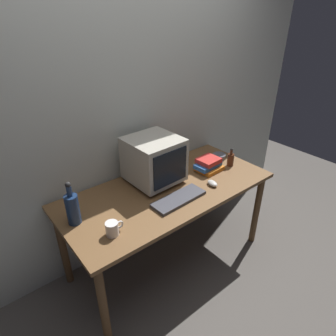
# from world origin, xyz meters

# --- Properties ---
(ground_plane) EXTENTS (6.00, 6.00, 0.00)m
(ground_plane) POSITION_xyz_m (0.00, 0.00, 0.00)
(ground_plane) COLOR #56514C
(back_wall) EXTENTS (4.00, 0.08, 2.50)m
(back_wall) POSITION_xyz_m (0.00, 0.44, 1.25)
(back_wall) COLOR beige
(back_wall) RESTS_ON ground
(desk) EXTENTS (1.67, 0.77, 0.74)m
(desk) POSITION_xyz_m (0.00, 0.00, 0.66)
(desk) COLOR brown
(desk) RESTS_ON ground
(crt_monitor) EXTENTS (0.39, 0.40, 0.37)m
(crt_monitor) POSITION_xyz_m (-0.02, 0.15, 0.94)
(crt_monitor) COLOR #B2AD9E
(crt_monitor) RESTS_ON desk
(keyboard) EXTENTS (0.43, 0.17, 0.02)m
(keyboard) POSITION_xyz_m (-0.04, -0.17, 0.76)
(keyboard) COLOR #3F3F47
(keyboard) RESTS_ON desk
(computer_mouse) EXTENTS (0.08, 0.11, 0.04)m
(computer_mouse) POSITION_xyz_m (0.30, -0.18, 0.76)
(computer_mouse) COLOR beige
(computer_mouse) RESTS_ON desk
(bottle_tall) EXTENTS (0.09, 0.09, 0.31)m
(bottle_tall) POSITION_xyz_m (-0.72, 0.07, 0.86)
(bottle_tall) COLOR navy
(bottle_tall) RESTS_ON desk
(bottle_short) EXTENTS (0.06, 0.06, 0.17)m
(bottle_short) POSITION_xyz_m (0.66, -0.06, 0.81)
(bottle_short) COLOR #472314
(bottle_short) RESTS_ON desk
(book_stack) EXTENTS (0.24, 0.19, 0.11)m
(book_stack) POSITION_xyz_m (0.45, 0.00, 0.80)
(book_stack) COLOR orange
(book_stack) RESTS_ON desk
(mug) EXTENTS (0.12, 0.08, 0.09)m
(mug) POSITION_xyz_m (-0.59, -0.19, 0.79)
(mug) COLOR white
(mug) RESTS_ON desk
(cd_spindle) EXTENTS (0.12, 0.12, 0.04)m
(cd_spindle) POSITION_xyz_m (0.68, 0.09, 0.77)
(cd_spindle) COLOR #595B66
(cd_spindle) RESTS_ON desk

